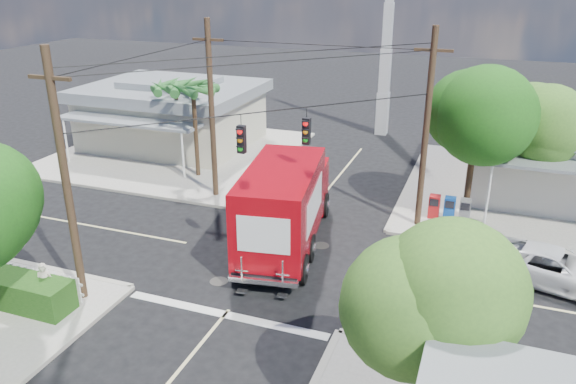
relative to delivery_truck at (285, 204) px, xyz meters
The scene contains 17 objects.
ground 2.35m from the delivery_truck, 94.85° to the right, with size 120.00×120.00×0.00m, color black.
sidewalk_ne 14.50m from the delivery_truck, 41.52° to the left, with size 14.12×14.12×0.14m.
sidewalk_nw 14.67m from the delivery_truck, 139.08° to the left, with size 14.12×14.12×0.14m.
road_markings 3.41m from the delivery_truck, 92.32° to the right, with size 32.00×32.00×0.01m.
building_nw 16.44m from the delivery_truck, 137.47° to the left, with size 10.80×10.20×4.30m.
radio_tower 19.02m from the delivery_truck, 88.82° to the left, with size 0.80×0.80×17.00m.
tree_ne_front 9.37m from the delivery_truck, 37.32° to the left, with size 4.21×4.14×6.66m.
tree_ne_back 12.53m from the delivery_truck, 38.13° to the left, with size 3.77×3.66×5.82m.
tree_se 11.22m from the delivery_truck, 51.25° to the right, with size 3.67×3.54×5.62m.
palm_nw_front 10.28m from the delivery_truck, 141.07° to the left, with size 3.01×3.08×5.59m.
palm_nw_back 12.59m from the delivery_truck, 141.49° to the left, with size 3.01×3.08×5.19m.
utility_poles 3.25m from the delivery_truck, behind, with size 12.00×10.68×9.00m.
picket_fence 10.60m from the delivery_truck, 138.72° to the right, with size 5.94×0.06×1.00m.
vending_boxes 8.11m from the delivery_truck, 37.22° to the left, with size 1.90×0.50×1.10m.
delivery_truck is the anchor object (origin of this frame).
parked_car 10.70m from the delivery_truck, ahead, with size 2.33×5.04×1.40m, color silver.
pedestrian 9.67m from the delivery_truck, 129.60° to the right, with size 0.58×0.38×1.60m, color beige.
Camera 1 is at (7.74, -18.95, 11.19)m, focal length 35.00 mm.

